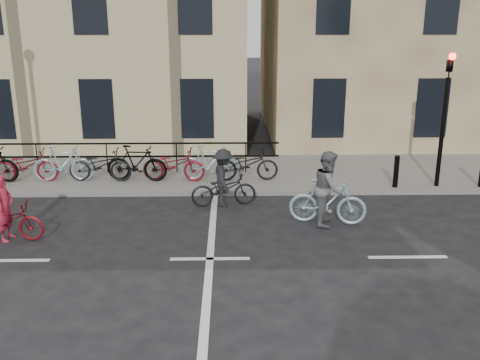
{
  "coord_description": "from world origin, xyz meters",
  "views": [
    {
      "loc": [
        0.41,
        -9.83,
        4.6
      ],
      "look_at": [
        0.64,
        1.85,
        1.1
      ],
      "focal_mm": 40.0,
      "sensor_mm": 36.0,
      "label": 1
    }
  ],
  "objects_px": {
    "traffic_light": "(445,104)",
    "cyclist_grey": "(328,195)",
    "cyclist_dark": "(224,184)",
    "cyclist_pink": "(6,217)"
  },
  "relations": [
    {
      "from": "traffic_light",
      "to": "cyclist_grey",
      "type": "relative_size",
      "value": 2.08
    },
    {
      "from": "traffic_light",
      "to": "cyclist_dark",
      "type": "height_order",
      "value": "traffic_light"
    },
    {
      "from": "traffic_light",
      "to": "cyclist_dark",
      "type": "relative_size",
      "value": 2.24
    },
    {
      "from": "cyclist_grey",
      "to": "cyclist_dark",
      "type": "distance_m",
      "value": 2.79
    },
    {
      "from": "traffic_light",
      "to": "cyclist_grey",
      "type": "xyz_separation_m",
      "value": [
        -3.51,
        -2.43,
        -1.75
      ]
    },
    {
      "from": "traffic_light",
      "to": "cyclist_grey",
      "type": "bearing_deg",
      "value": -145.33
    },
    {
      "from": "traffic_light",
      "to": "cyclist_dark",
      "type": "distance_m",
      "value": 6.33
    },
    {
      "from": "traffic_light",
      "to": "cyclist_pink",
      "type": "height_order",
      "value": "traffic_light"
    },
    {
      "from": "cyclist_grey",
      "to": "cyclist_dark",
      "type": "bearing_deg",
      "value": 73.19
    },
    {
      "from": "cyclist_grey",
      "to": "cyclist_dark",
      "type": "xyz_separation_m",
      "value": [
        -2.44,
        1.34,
        -0.12
      ]
    }
  ]
}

